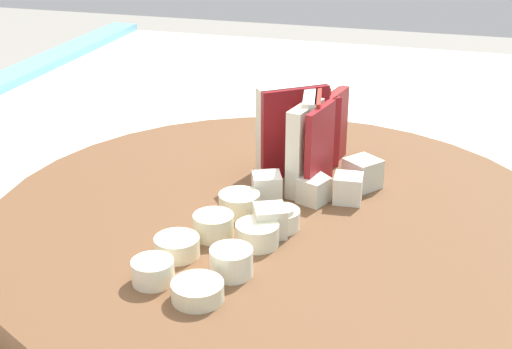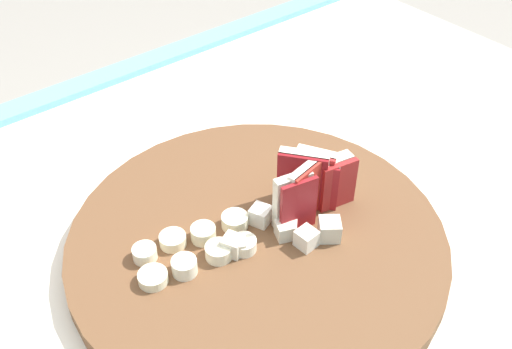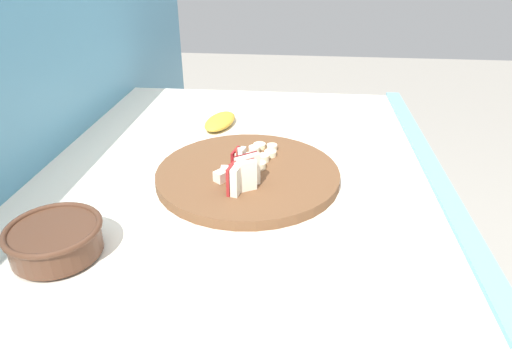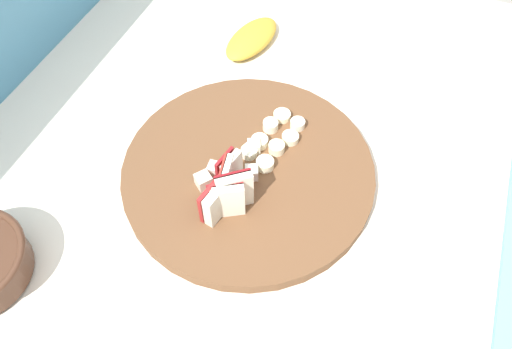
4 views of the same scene
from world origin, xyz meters
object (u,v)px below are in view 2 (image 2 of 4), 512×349
at_px(apple_dice_pile, 282,232).
at_px(banana_slice_rows, 197,247).
at_px(apple_wedge_fan, 311,185).
at_px(cutting_board, 257,241).

distance_m(apple_dice_pile, banana_slice_rows, 0.08).
height_order(apple_wedge_fan, banana_slice_rows, apple_wedge_fan).
distance_m(cutting_board, apple_dice_pile, 0.03).
relative_size(apple_wedge_fan, banana_slice_rows, 0.77).
bearing_deg(banana_slice_rows, cutting_board, 163.56).
bearing_deg(banana_slice_rows, apple_wedge_fan, 170.52).
height_order(apple_dice_pile, banana_slice_rows, apple_dice_pile).
xyz_separation_m(cutting_board, banana_slice_rows, (0.06, -0.02, 0.02)).
bearing_deg(cutting_board, apple_dice_pile, 126.70).
bearing_deg(cutting_board, banana_slice_rows, -16.44).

